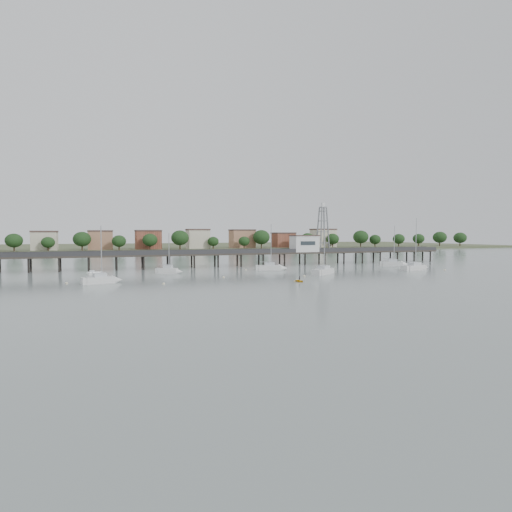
{
  "coord_description": "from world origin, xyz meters",
  "views": [
    {
      "loc": [
        -35.45,
        -60.76,
        9.74
      ],
      "look_at": [
        2.22,
        42.0,
        4.0
      ],
      "focal_mm": 30.0,
      "sensor_mm": 36.0,
      "label": 1
    }
  ],
  "objects": [
    {
      "name": "ground_plane",
      "position": [
        0.0,
        0.0,
        0.0
      ],
      "size": [
        500.0,
        500.0,
        0.0
      ],
      "primitive_type": "plane",
      "color": "slate",
      "rests_on": "ground"
    },
    {
      "name": "pier",
      "position": [
        0.0,
        60.0,
        3.79
      ],
      "size": [
        150.0,
        5.0,
        5.5
      ],
      "color": "#2D2823",
      "rests_on": "ground"
    },
    {
      "name": "pier_building",
      "position": [
        25.0,
        60.0,
        6.67
      ],
      "size": [
        8.4,
        5.4,
        5.3
      ],
      "color": "silver",
      "rests_on": "ground"
    },
    {
      "name": "lattice_tower",
      "position": [
        31.5,
        60.0,
        11.1
      ],
      "size": [
        3.2,
        3.2,
        15.5
      ],
      "color": "slate",
      "rests_on": "ground"
    },
    {
      "name": "sailboat_e",
      "position": [
        48.62,
        45.23,
        0.64
      ],
      "size": [
        7.81,
        5.96,
        12.87
      ],
      "rotation": [
        0.0,
        0.0,
        -0.55
      ],
      "color": "silver",
      "rests_on": "ground"
    },
    {
      "name": "sailboat_b",
      "position": [
        -19.17,
        43.91,
        0.66
      ],
      "size": [
        6.19,
        4.42,
        10.25
      ],
      "rotation": [
        0.0,
        0.0,
        -0.49
      ],
      "color": "silver",
      "rests_on": "ground"
    },
    {
      "name": "sailboat_d",
      "position": [
        45.24,
        32.12,
        0.63
      ],
      "size": [
        9.28,
        4.27,
        14.71
      ],
      "rotation": [
        0.0,
        0.0,
        0.19
      ],
      "color": "silver",
      "rests_on": "ground"
    },
    {
      "name": "sailboat_c",
      "position": [
        16.28,
        30.69,
        0.64
      ],
      "size": [
        8.78,
        7.17,
        14.61
      ],
      "rotation": [
        0.0,
        0.0,
        0.6
      ],
      "color": "silver",
      "rests_on": "ground"
    },
    {
      "name": "sailboat_a",
      "position": [
        -34.52,
        28.01,
        0.65
      ],
      "size": [
        7.4,
        3.87,
        11.85
      ],
      "rotation": [
        0.0,
        0.0,
        0.27
      ],
      "color": "silver",
      "rests_on": "ground"
    },
    {
      "name": "sailboat_f",
      "position": [
        8.29,
        44.52,
        0.64
      ],
      "size": [
        8.11,
        4.48,
        12.91
      ],
      "rotation": [
        0.0,
        0.0,
        -0.3
      ],
      "color": "silver",
      "rests_on": "ground"
    },
    {
      "name": "white_tender",
      "position": [
        -36.69,
        47.19,
        0.37
      ],
      "size": [
        3.26,
        1.8,
        1.2
      ],
      "rotation": [
        0.0,
        0.0,
        0.18
      ],
      "color": "silver",
      "rests_on": "ground"
    },
    {
      "name": "yellow_dinghy",
      "position": [
        2.55,
        17.24,
        0.0
      ],
      "size": [
        1.89,
        0.58,
        2.63
      ],
      "primitive_type": "imported",
      "rotation": [
        0.0,
        0.0,
        0.02
      ],
      "color": "yellow",
      "rests_on": "ground"
    },
    {
      "name": "dinghy_occupant",
      "position": [
        2.55,
        17.24,
        0.0
      ],
      "size": [
        0.36,
        0.98,
        0.23
      ],
      "primitive_type": "imported",
      "rotation": [
        0.0,
        0.0,
        3.14
      ],
      "color": "black",
      "rests_on": "ground"
    },
    {
      "name": "mooring_buoys",
      "position": [
        1.1,
        32.68,
        0.08
      ],
      "size": [
        93.07,
        25.32,
        0.39
      ],
      "color": "beige",
      "rests_on": "ground"
    },
    {
      "name": "far_shore",
      "position": [
        0.36,
        239.58,
        0.95
      ],
      "size": [
        500.0,
        170.0,
        10.4
      ],
      "color": "#475133",
      "rests_on": "ground"
    }
  ]
}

